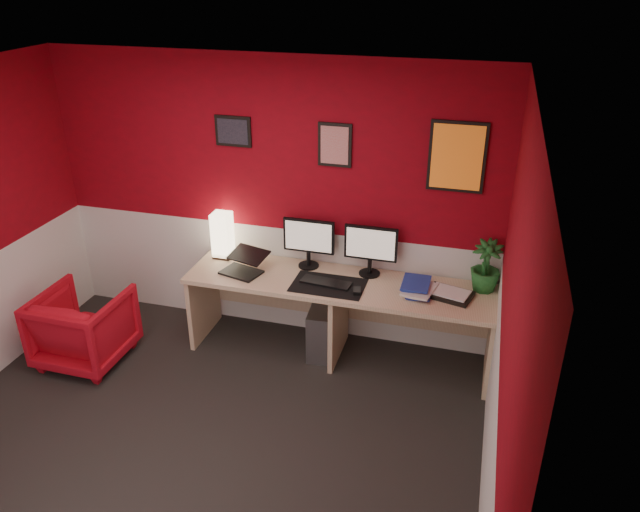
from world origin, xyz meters
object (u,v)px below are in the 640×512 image
Objects in this scene: laptop at (241,262)px; zen_tray at (449,294)px; potted_plant at (486,266)px; monitor_left at (308,236)px; pc_tower at (322,329)px; desk at (339,319)px; shoji_lamp at (223,236)px; monitor_right at (371,243)px; armchair at (84,327)px.

laptop is 1.76m from zen_tray.
potted_plant is at bearing 22.59° from laptop.
monitor_left is 0.84m from pc_tower.
desk is 5.78× the size of pc_tower.
shoji_lamp is at bearing 151.19° from laptop.
monitor_left is 0.54m from monitor_right.
desk reaches higher than pc_tower.
shoji_lamp is 0.80m from monitor_left.
armchair is at bearing -154.08° from monitor_left.
pc_tower is (-0.15, 0.02, -0.14)m from desk.
monitor_left is at bearing 1.38° from shoji_lamp.
potted_plant is at bearing -164.99° from armchair.
zen_tray is 3.09m from armchair.
pc_tower is 0.63× the size of armchair.
desk is 4.48× the size of monitor_right.
desk is at bearing -162.20° from armchair.
shoji_lamp reaches higher than zen_tray.
desk is at bearing 20.24° from laptop.
pc_tower is at bearing -172.45° from potted_plant.
armchair is at bearing -140.25° from laptop.
monitor_left is 1.28m from zen_tray.
desk is 3.66× the size of armchair.
shoji_lamp is 0.39m from laptop.
potted_plant is at bearing 9.27° from desk.
potted_plant is (0.25, 0.18, 0.20)m from zen_tray.
monitor_right reaches higher than desk.
desk is 4.48× the size of monitor_left.
shoji_lamp is at bearing -178.62° from monitor_left.
monitor_left is 1.35× the size of potted_plant.
armchair reaches higher than pc_tower.
potted_plant reaches higher than laptop.
shoji_lamp is 2.28m from potted_plant.
pc_tower is (0.69, 0.09, -0.61)m from laptop.
monitor_right is 0.90m from pc_tower.
monitor_right is (1.34, 0.02, 0.09)m from shoji_lamp.
shoji_lamp reaches higher than pc_tower.
desk is 0.98m from zen_tray.
laptop is at bearing -154.71° from armchair.
monitor_right is at bearing 22.09° from pc_tower.
monitor_right is at bearing 179.11° from potted_plant.
shoji_lamp reaches higher than laptop.
shoji_lamp is at bearing 164.87° from pc_tower.
monitor_left is 2.07m from armchair.
zen_tray is at bearing -144.36° from potted_plant.
desk is 6.50× the size of shoji_lamp.
pc_tower is at bearing -47.32° from monitor_left.
armchair is at bearing -165.54° from potted_plant.
monitor_left reaches higher than desk.
monitor_right is 0.77m from zen_tray.
shoji_lamp is at bearing -179.93° from potted_plant.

